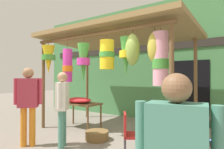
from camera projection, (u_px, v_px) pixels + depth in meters
ground_plane at (99, 139)px, 4.74m from camera, size 30.00×30.00×0.00m
shop_facade at (148, 62)px, 7.04m from camera, size 10.07×0.29×4.04m
market_stall_canopy at (111, 44)px, 5.23m from camera, size 4.32×2.41×2.78m
display_table at (80, 106)px, 5.76m from camera, size 1.22×0.65×0.74m
flower_heap_on_table at (79, 100)px, 5.73m from camera, size 0.80×0.56×0.15m
folding_chair at (131, 132)px, 3.57m from camera, size 0.55×0.55×0.84m
wicker_basket_by_table at (97, 135)px, 4.67m from camera, size 0.55×0.55×0.21m
customer_foreground at (62, 103)px, 4.23m from camera, size 0.41×0.50×1.60m
passerby_at_right at (28, 100)px, 4.27m from camera, size 0.45×0.44×1.69m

